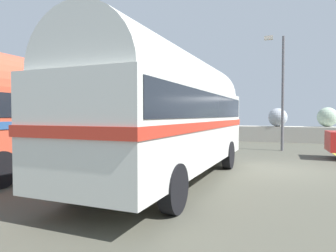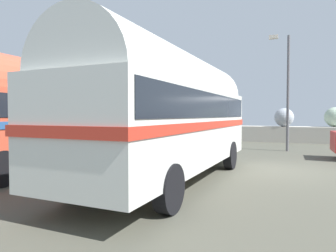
% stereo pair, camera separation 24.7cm
% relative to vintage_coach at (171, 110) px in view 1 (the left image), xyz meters
% --- Properties ---
extents(ground, '(32.00, 26.00, 0.02)m').
position_rel_vintage_coach_xyz_m(ground, '(2.89, 2.98, -2.04)').
color(ground, '#4B4B3F').
extents(breakwater, '(31.36, 2.11, 2.44)m').
position_rel_vintage_coach_xyz_m(breakwater, '(3.20, 14.81, -1.33)').
color(breakwater, '#AFAB9F').
rests_on(breakwater, ground).
extents(vintage_coach, '(2.83, 8.69, 3.70)m').
position_rel_vintage_coach_xyz_m(vintage_coach, '(0.00, 0.00, 0.00)').
color(vintage_coach, black).
rests_on(vintage_coach, ground).
extents(second_coach, '(2.66, 8.65, 3.70)m').
position_rel_vintage_coach_xyz_m(second_coach, '(-4.87, 0.30, 0.00)').
color(second_coach, black).
rests_on(second_coach, ground).
extents(lamp_post, '(1.02, 0.48, 6.01)m').
position_rel_vintage_coach_xyz_m(lamp_post, '(2.98, 8.82, 1.36)').
color(lamp_post, '#5B5B60').
rests_on(lamp_post, ground).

